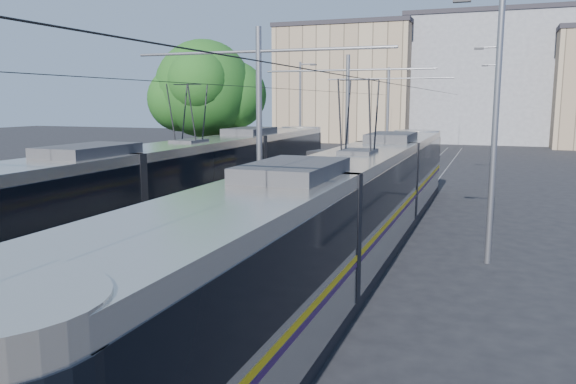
% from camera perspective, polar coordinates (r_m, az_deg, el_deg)
% --- Properties ---
extents(ground, '(160.00, 160.00, 0.00)m').
position_cam_1_polar(ground, '(13.10, -17.06, -13.00)').
color(ground, black).
rests_on(ground, ground).
extents(platform, '(4.00, 50.00, 0.30)m').
position_cam_1_polar(platform, '(28.01, 4.38, -0.52)').
color(platform, gray).
rests_on(platform, ground).
extents(tactile_strip_left, '(0.70, 50.00, 0.01)m').
position_cam_1_polar(tactile_strip_left, '(28.41, 1.57, -0.04)').
color(tactile_strip_left, gray).
rests_on(tactile_strip_left, platform).
extents(tactile_strip_right, '(0.70, 50.00, 0.01)m').
position_cam_1_polar(tactile_strip_right, '(27.63, 7.28, -0.37)').
color(tactile_strip_right, gray).
rests_on(tactile_strip_right, platform).
extents(rails, '(8.71, 70.00, 0.03)m').
position_cam_1_polar(rails, '(28.03, 4.38, -0.79)').
color(rails, gray).
rests_on(rails, ground).
extents(tram_left, '(2.43, 28.79, 5.50)m').
position_cam_1_polar(tram_left, '(22.29, -9.91, 0.93)').
color(tram_left, black).
rests_on(tram_left, ground).
extents(tram_right, '(2.43, 29.29, 5.50)m').
position_cam_1_polar(tram_right, '(17.51, 7.01, -0.75)').
color(tram_right, black).
rests_on(tram_right, ground).
extents(catenary, '(9.20, 70.00, 7.00)m').
position_cam_1_polar(catenary, '(24.89, 2.69, 8.41)').
color(catenary, slate).
rests_on(catenary, platform).
extents(street_lamps, '(15.18, 38.22, 8.00)m').
position_cam_1_polar(street_lamps, '(31.48, 6.49, 7.90)').
color(street_lamps, slate).
rests_on(street_lamps, ground).
extents(shelter, '(0.91, 1.26, 2.53)m').
position_cam_1_polar(shelter, '(23.64, 3.21, 1.32)').
color(shelter, black).
rests_on(shelter, platform).
extents(tree, '(5.50, 5.08, 7.99)m').
position_cam_1_polar(tree, '(29.66, -7.79, 10.16)').
color(tree, '#382314').
rests_on(tree, ground).
extents(building_left, '(16.32, 12.24, 14.06)m').
position_cam_1_polar(building_left, '(71.77, 6.23, 10.87)').
color(building_left, '#9D876A').
rests_on(building_left, ground).
extents(building_centre, '(18.36, 14.28, 15.04)m').
position_cam_1_polar(building_centre, '(73.63, 19.41, 10.75)').
color(building_centre, gray).
rests_on(building_centre, ground).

